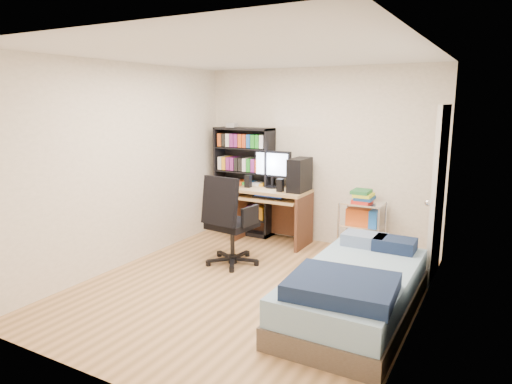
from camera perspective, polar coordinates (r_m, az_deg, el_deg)
The scene contains 7 objects.
room at distance 4.81m, azimuth -0.98°, elevation 1.91°, with size 3.58×4.08×2.58m.
media_shelf at distance 7.01m, azimuth -1.51°, elevation 1.52°, with size 0.92×0.31×1.71m.
computer_desk at distance 6.57m, azimuth 3.06°, elevation -0.28°, with size 1.06×0.61×1.33m.
office_chair at distance 5.76m, azimuth -3.28°, elevation -5.56°, with size 0.75×0.75×1.15m.
wire_cart at distance 6.22m, azimuth 13.17°, elevation -2.55°, with size 0.55×0.40×0.89m.
bed at distance 4.55m, azimuth 12.23°, elevation -12.00°, with size 1.02×2.05×0.58m.
door at distance 5.60m, azimuth 21.82°, elevation -0.18°, with size 0.12×0.80×2.00m.
Camera 1 is at (2.38, -4.11, 2.04)m, focal length 32.00 mm.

